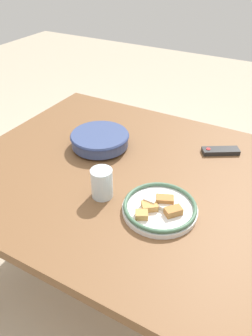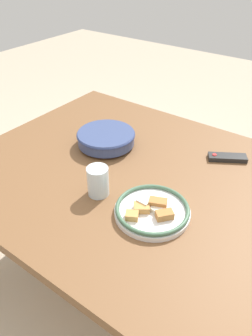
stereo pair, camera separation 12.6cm
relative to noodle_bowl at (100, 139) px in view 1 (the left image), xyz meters
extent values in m
plane|color=#B7A88E|center=(0.22, -0.10, -0.74)|extent=(8.00, 8.00, 0.00)
cube|color=brown|center=(0.22, -0.10, -0.06)|extent=(1.36, 1.08, 0.04)
cylinder|color=brown|center=(-0.39, 0.37, -0.41)|extent=(0.06, 0.06, 0.66)
cylinder|color=#384775|center=(0.00, 0.00, -0.03)|extent=(0.11, 0.11, 0.01)
cylinder|color=#384775|center=(0.00, 0.00, 0.00)|extent=(0.25, 0.25, 0.05)
cylinder|color=#C67A33|center=(0.00, 0.00, 0.00)|extent=(0.22, 0.22, 0.05)
torus|color=navy|center=(0.00, 0.00, 0.02)|extent=(0.26, 0.26, 0.01)
cylinder|color=white|center=(0.40, -0.25, -0.03)|extent=(0.26, 0.26, 0.02)
torus|color=#42664C|center=(0.40, -0.25, -0.01)|extent=(0.25, 0.25, 0.01)
cube|color=silver|center=(0.37, -0.24, -0.01)|extent=(0.04, 0.05, 0.03)
cube|color=tan|center=(0.37, -0.27, -0.01)|extent=(0.07, 0.06, 0.02)
cube|color=#B2753D|center=(0.41, -0.23, -0.01)|extent=(0.07, 0.06, 0.03)
cube|color=silver|center=(0.42, -0.25, -0.01)|extent=(0.05, 0.04, 0.02)
cube|color=#B2753D|center=(0.45, -0.26, -0.01)|extent=(0.06, 0.06, 0.02)
cube|color=tan|center=(0.37, -0.32, -0.01)|extent=(0.05, 0.05, 0.02)
cube|color=black|center=(0.48, 0.21, -0.03)|extent=(0.16, 0.12, 0.02)
cylinder|color=red|center=(0.43, 0.18, -0.02)|extent=(0.02, 0.02, 0.00)
cylinder|color=silver|center=(0.19, -0.28, 0.02)|extent=(0.08, 0.08, 0.11)
camera|label=1|loc=(0.70, -1.02, 0.73)|focal=35.00mm
camera|label=2|loc=(0.81, -0.96, 0.73)|focal=35.00mm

